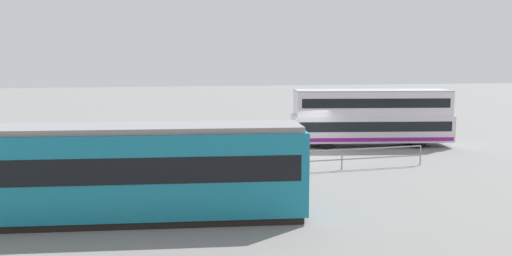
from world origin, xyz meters
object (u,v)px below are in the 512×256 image
object	(u,v)px
info_sign	(280,143)
pedestrian_near_railing	(262,160)
tram_yellow	(104,172)
double_decker_bus	(371,117)

from	to	relation	value
info_sign	pedestrian_near_railing	bearing A→B (deg)	36.03
tram_yellow	info_sign	xyz separation A→B (m)	(-7.82, -5.64, -0.10)
double_decker_bus	info_sign	size ratio (longest dim) A/B	4.46
double_decker_bus	tram_yellow	world-z (taller)	double_decker_bus
double_decker_bus	info_sign	bearing A→B (deg)	44.03
double_decker_bus	info_sign	distance (m)	11.27
double_decker_bus	info_sign	world-z (taller)	double_decker_bus
pedestrian_near_railing	info_sign	bearing A→B (deg)	-143.97
pedestrian_near_railing	info_sign	size ratio (longest dim) A/B	0.74
tram_yellow	pedestrian_near_railing	size ratio (longest dim) A/B	8.19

